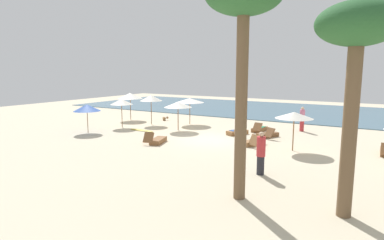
# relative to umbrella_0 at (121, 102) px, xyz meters

# --- Properties ---
(ground_plane) EXTENTS (60.00, 60.00, 0.00)m
(ground_plane) POSITION_rel_umbrella_0_xyz_m (8.08, -0.72, -1.93)
(ground_plane) COLOR beige
(ocean_water) EXTENTS (48.00, 16.00, 0.06)m
(ocean_water) POSITION_rel_umbrella_0_xyz_m (8.08, 16.28, -1.90)
(ocean_water) COLOR #476B7F
(ocean_water) RESTS_ON ground_plane
(umbrella_0) EXTENTS (1.71, 1.71, 2.14)m
(umbrella_0) POSITION_rel_umbrella_0_xyz_m (0.00, 0.00, 0.00)
(umbrella_0) COLOR brown
(umbrella_0) RESTS_ON ground_plane
(umbrella_2) EXTENTS (2.01, 2.01, 2.06)m
(umbrella_2) POSITION_rel_umbrella_0_xyz_m (4.45, 1.06, -0.07)
(umbrella_2) COLOR brown
(umbrella_2) RESTS_ON ground_plane
(umbrella_3) EXTENTS (2.19, 2.19, 2.35)m
(umbrella_3) POSITION_rel_umbrella_0_xyz_m (-1.91, 3.14, 0.17)
(umbrella_3) COLOR brown
(umbrella_3) RESTS_ON ground_plane
(umbrella_4) EXTENTS (1.79, 1.79, 2.34)m
(umbrella_4) POSITION_rel_umbrella_0_xyz_m (1.23, 2.07, 0.18)
(umbrella_4) COLOR brown
(umbrella_4) RESTS_ON ground_plane
(umbrella_5) EXTENTS (2.29, 2.29, 2.09)m
(umbrella_5) POSITION_rel_umbrella_0_xyz_m (3.82, 3.75, -0.02)
(umbrella_5) COLOR olive
(umbrella_5) RESTS_ON ground_plane
(umbrella_6) EXTENTS (1.85, 1.85, 1.97)m
(umbrella_6) POSITION_rel_umbrella_0_xyz_m (-0.50, -2.91, -0.20)
(umbrella_6) COLOR brown
(umbrella_6) RESTS_ON ground_plane
(umbrella_7) EXTENTS (1.99, 1.99, 2.11)m
(umbrella_7) POSITION_rel_umbrella_0_xyz_m (13.10, -0.87, 0.00)
(umbrella_7) COLOR brown
(umbrella_7) RESTS_ON ground_plane
(lounger_0) EXTENTS (1.24, 1.74, 0.74)m
(lounger_0) POSITION_rel_umbrella_0_xyz_m (8.83, 1.64, -1.75)
(lounger_0) COLOR olive
(lounger_0) RESTS_ON ground_plane
(lounger_1) EXTENTS (0.77, 1.73, 0.71)m
(lounger_1) POSITION_rel_umbrella_0_xyz_m (9.72, 3.53, -1.75)
(lounger_1) COLOR brown
(lounger_1) RESTS_ON ground_plane
(lounger_2) EXTENTS (1.04, 1.76, 0.72)m
(lounger_2) POSITION_rel_umbrella_0_xyz_m (5.73, -3.17, -1.76)
(lounger_2) COLOR brown
(lounger_2) RESTS_ON ground_plane
(lounger_3) EXTENTS (1.22, 1.74, 0.74)m
(lounger_3) POSITION_rel_umbrella_0_xyz_m (10.83, -0.76, -1.76)
(lounger_3) COLOR olive
(lounger_3) RESTS_ON ground_plane
(lounger_5) EXTENTS (1.29, 1.74, 0.73)m
(lounger_5) POSITION_rel_umbrella_0_xyz_m (10.86, 1.86, -1.76)
(lounger_5) COLOR brown
(lounger_5) RESTS_ON ground_plane
(person_0) EXTENTS (0.41, 0.41, 1.81)m
(person_0) POSITION_rel_umbrella_0_xyz_m (12.93, -5.66, -1.02)
(person_0) COLOR #26262D
(person_0) RESTS_ON ground_plane
(person_1) EXTENTS (0.39, 0.39, 1.75)m
(person_1) POSITION_rel_umbrella_0_xyz_m (12.28, 5.17, -1.05)
(person_1) COLOR #BF3338
(person_1) RESTS_ON ground_plane
(palm_1) EXTENTS (2.27, 2.27, 6.18)m
(palm_1) POSITION_rel_umbrella_0_xyz_m (16.34, -8.13, 3.27)
(palm_1) COLOR brown
(palm_1) RESTS_ON ground_plane
(palm_2) EXTENTS (2.48, 2.48, 7.34)m
(palm_2) POSITION_rel_umbrella_0_xyz_m (13.14, -8.45, 4.37)
(palm_2) COLOR brown
(palm_2) RESTS_ON ground_plane
(dog) EXTENTS (0.64, 0.65, 0.33)m
(dog) POSITION_rel_umbrella_0_xyz_m (0.95, 4.27, -1.76)
(dog) COLOR olive
(dog) RESTS_ON ground_plane
(surfboard) EXTENTS (2.21, 0.52, 0.07)m
(surfboard) POSITION_rel_umbrella_0_xyz_m (2.32, -0.53, -1.89)
(surfboard) COLOR gold
(surfboard) RESTS_ON ground_plane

